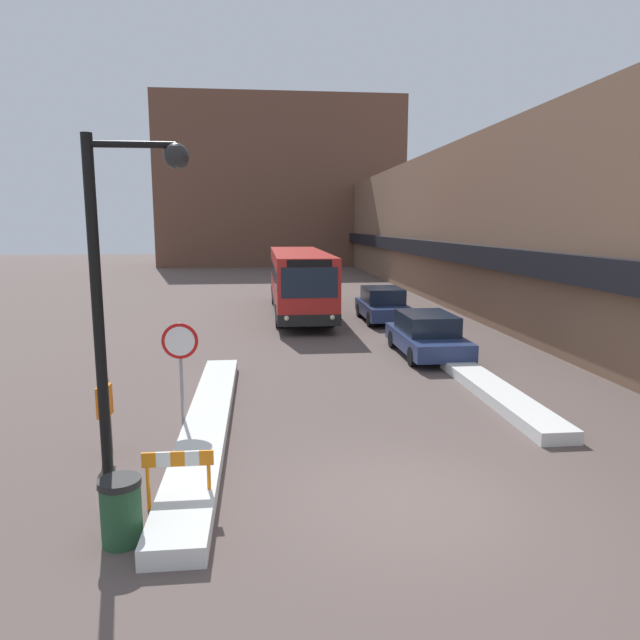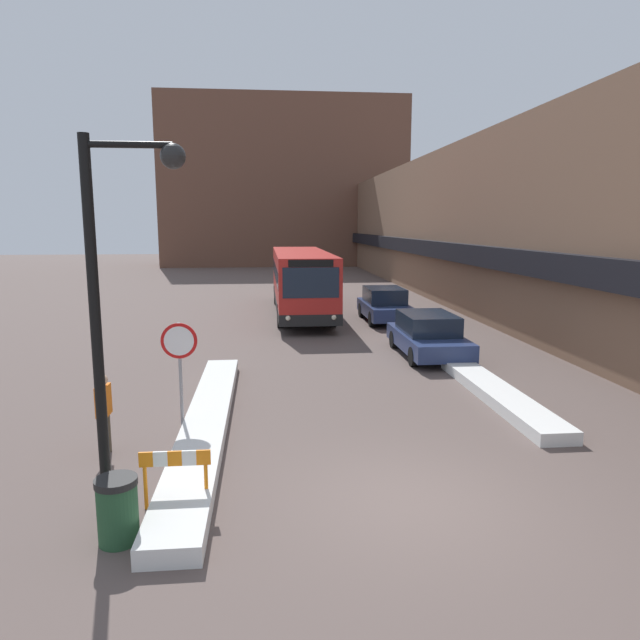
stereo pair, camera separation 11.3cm
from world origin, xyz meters
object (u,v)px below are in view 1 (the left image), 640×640
Objects in this scene: street_lamp at (118,285)px; parked_car_middle at (383,305)px; construction_barricade at (178,468)px; parked_car_front at (427,335)px; pedestrian at (105,407)px; city_bus at (299,280)px; stop_sign at (180,354)px; trash_bin at (121,511)px.

parked_car_middle is at bearing 66.01° from street_lamp.
parked_car_middle is 0.76× the size of street_lamp.
parked_car_front is at bearing 55.16° from construction_barricade.
street_lamp is 3.69m from pedestrian.
city_bus is at bearing -14.09° from pedestrian.
parked_car_middle is 1.81× the size of stop_sign.
trash_bin is at bearing -100.79° from city_bus.
pedestrian is at bearing -139.15° from stop_sign.
parked_car_middle is 4.54× the size of trash_bin.
pedestrian is (-4.91, -17.24, -0.73)m from city_bus.
street_lamp is at bearing -95.29° from stop_sign.
parked_car_front is 9.85m from stop_sign.
trash_bin is at bearing -160.59° from pedestrian.
city_bus is at bearing 145.51° from parked_car_middle.
street_lamp is at bearing -168.29° from construction_barricade.
parked_car_middle is (3.69, -2.53, -0.92)m from city_bus.
stop_sign reaches higher than construction_barricade.
pedestrian is at bearing 126.27° from construction_barricade.
city_bus is 20.16m from street_lamp.
parked_car_middle is 3.92× the size of construction_barricade.
parked_car_front is 12.97m from street_lamp.
city_bus is at bearing 78.67° from street_lamp.
stop_sign is 2.16× the size of construction_barricade.
parked_car_front is at bearing 41.82° from stop_sign.
parked_car_front is (3.69, -9.59, -0.97)m from city_bus.
parked_car_front is 4.02× the size of construction_barricade.
city_bus reaches higher than parked_car_front.
stop_sign is 4.02m from street_lamp.
parked_car_middle is 18.97m from street_lamp.
street_lamp reaches higher than construction_barricade.
city_bus is 10.32m from parked_car_front.
pedestrian reaches higher than construction_barricade.
trash_bin is (0.05, -0.77, -3.08)m from street_lamp.
parked_car_front is 0.78× the size of street_lamp.
construction_barricade is at bearing 54.30° from trash_bin.
street_lamp reaches higher than stop_sign.
trash_bin is (-7.58, -17.92, -0.29)m from parked_car_middle.
construction_barricade is at bearing 11.71° from street_lamp.
city_bus is 17.95m from pedestrian.
parked_car_middle is 2.69× the size of pedestrian.
city_bus is 2.76× the size of parked_car_front.
city_bus is 7.61× the size of pedestrian.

